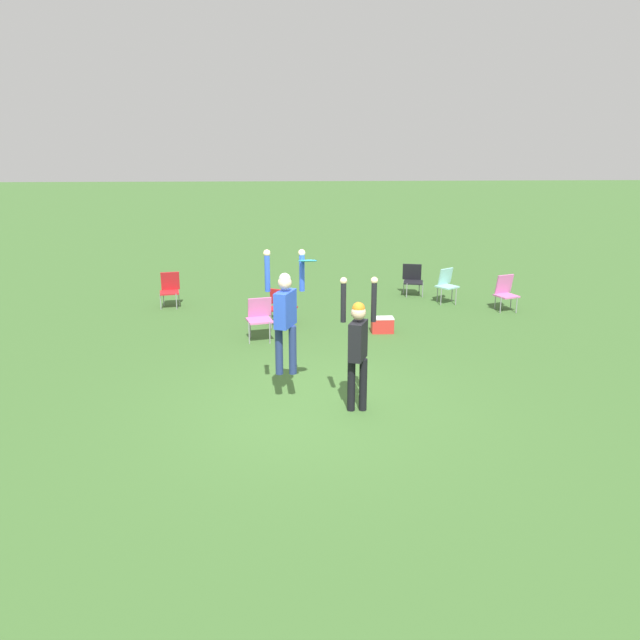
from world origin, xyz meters
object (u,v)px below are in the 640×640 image
at_px(person_jumping, 285,310).
at_px(camping_chair_3, 282,305).
at_px(frisbee, 308,261).
at_px(cooler_box, 382,325).
at_px(person_defending, 358,342).
at_px(camping_chair_1, 260,315).
at_px(camping_chair_2, 170,287).
at_px(camping_chair_0, 446,283).
at_px(camping_chair_4, 505,291).
at_px(camping_chair_5, 413,278).

xyz_separation_m(person_jumping, camping_chair_3, (-0.09, 4.40, -1.04)).
relative_size(frisbee, cooler_box, 0.58).
bearing_deg(person_defending, camping_chair_3, -144.81).
height_order(person_jumping, cooler_box, person_jumping).
distance_m(camping_chair_1, camping_chair_2, 3.68).
bearing_deg(camping_chair_3, person_jumping, 116.67).
xyz_separation_m(camping_chair_3, cooler_box, (2.17, -0.79, -0.28)).
xyz_separation_m(camping_chair_0, camping_chair_4, (1.25, -0.83, -0.03)).
bearing_deg(camping_chair_4, camping_chair_0, -54.02).
height_order(person_jumping, camping_chair_2, person_jumping).
xyz_separation_m(frisbee, cooler_box, (1.74, 3.75, -2.11)).
relative_size(frisbee, camping_chair_3, 0.35).
distance_m(person_defending, cooler_box, 4.26).
bearing_deg(person_jumping, camping_chair_2, 46.80).
xyz_separation_m(person_defending, cooler_box, (1.01, 4.03, -0.93)).
height_order(camping_chair_3, camping_chair_4, camping_chair_4).
bearing_deg(camping_chair_3, frisbee, 120.94).
bearing_deg(person_jumping, camping_chair_3, 22.79).
xyz_separation_m(person_defending, camping_chair_2, (-3.94, 6.53, -0.61)).
bearing_deg(camping_chair_2, person_defending, 110.05).
bearing_deg(camping_chair_2, camping_chair_5, 177.34).
relative_size(person_jumping, camping_chair_2, 2.28).
relative_size(frisbee, camping_chair_5, 0.33).
relative_size(person_defending, camping_chair_0, 2.39).
xyz_separation_m(camping_chair_1, camping_chair_5, (3.96, 3.77, -0.06)).
bearing_deg(camping_chair_0, camping_chair_4, 111.55).
bearing_deg(frisbee, camping_chair_1, 104.43).
bearing_deg(person_jumping, camping_chair_1, 30.96).
bearing_deg(cooler_box, camping_chair_4, 27.66).
bearing_deg(camping_chair_5, person_jumping, 77.05).
height_order(person_defending, cooler_box, person_defending).
bearing_deg(person_defending, camping_chair_0, 176.83).
height_order(person_jumping, person_defending, person_jumping).
distance_m(camping_chair_3, camping_chair_4, 5.53).
height_order(camping_chair_4, camping_chair_5, camping_chair_4).
distance_m(camping_chair_0, camping_chair_1, 5.47).
distance_m(frisbee, camping_chair_2, 7.25).
relative_size(person_defending, camping_chair_5, 2.53).
xyz_separation_m(camping_chair_1, cooler_box, (2.62, 0.33, -0.35)).
relative_size(camping_chair_3, camping_chair_4, 0.92).
relative_size(camping_chair_0, cooler_box, 1.83).
distance_m(camping_chair_1, camping_chair_4, 6.25).
height_order(person_defending, camping_chair_3, person_defending).
height_order(camping_chair_0, camping_chair_3, camping_chair_0).
bearing_deg(camping_chair_3, camping_chair_0, -131.81).
bearing_deg(camping_chair_3, cooler_box, -174.56).
relative_size(camping_chair_2, cooler_box, 1.82).
xyz_separation_m(camping_chair_2, camping_chair_4, (8.23, -0.79, -0.01)).
bearing_deg(person_jumping, frisbee, -91.47).
xyz_separation_m(person_jumping, frisbee, (0.34, -0.15, 0.79)).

